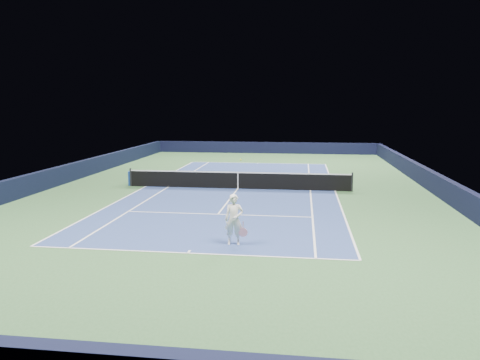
# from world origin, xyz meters

# --- Properties ---
(ground) EXTENTS (40.00, 40.00, 0.00)m
(ground) POSITION_xyz_m (0.00, 0.00, 0.00)
(ground) COLOR #325A31
(ground) RESTS_ON ground
(wall_far) EXTENTS (22.00, 0.35, 1.10)m
(wall_far) POSITION_xyz_m (0.00, 19.82, 0.55)
(wall_far) COLOR black
(wall_far) RESTS_ON ground
(wall_right) EXTENTS (0.35, 40.00, 1.10)m
(wall_right) POSITION_xyz_m (10.82, 0.00, 0.55)
(wall_right) COLOR black
(wall_right) RESTS_ON ground
(wall_left) EXTENTS (0.35, 40.00, 1.10)m
(wall_left) POSITION_xyz_m (-10.82, 0.00, 0.55)
(wall_left) COLOR black
(wall_left) RESTS_ON ground
(court_surface) EXTENTS (10.97, 23.77, 0.01)m
(court_surface) POSITION_xyz_m (0.00, 0.00, 0.00)
(court_surface) COLOR navy
(court_surface) RESTS_ON ground
(baseline_far) EXTENTS (10.97, 0.08, 0.00)m
(baseline_far) POSITION_xyz_m (0.00, 11.88, 0.01)
(baseline_far) COLOR white
(baseline_far) RESTS_ON ground
(baseline_near) EXTENTS (10.97, 0.08, 0.00)m
(baseline_near) POSITION_xyz_m (0.00, -11.88, 0.01)
(baseline_near) COLOR white
(baseline_near) RESTS_ON ground
(sideline_doubles_right) EXTENTS (0.08, 23.77, 0.00)m
(sideline_doubles_right) POSITION_xyz_m (5.49, 0.00, 0.01)
(sideline_doubles_right) COLOR white
(sideline_doubles_right) RESTS_ON ground
(sideline_doubles_left) EXTENTS (0.08, 23.77, 0.00)m
(sideline_doubles_left) POSITION_xyz_m (-5.49, 0.00, 0.01)
(sideline_doubles_left) COLOR white
(sideline_doubles_left) RESTS_ON ground
(sideline_singles_right) EXTENTS (0.08, 23.77, 0.00)m
(sideline_singles_right) POSITION_xyz_m (4.12, 0.00, 0.01)
(sideline_singles_right) COLOR white
(sideline_singles_right) RESTS_ON ground
(sideline_singles_left) EXTENTS (0.08, 23.77, 0.00)m
(sideline_singles_left) POSITION_xyz_m (-4.12, 0.00, 0.01)
(sideline_singles_left) COLOR white
(sideline_singles_left) RESTS_ON ground
(service_line_far) EXTENTS (8.23, 0.08, 0.00)m
(service_line_far) POSITION_xyz_m (0.00, 6.40, 0.01)
(service_line_far) COLOR white
(service_line_far) RESTS_ON ground
(service_line_near) EXTENTS (8.23, 0.08, 0.00)m
(service_line_near) POSITION_xyz_m (0.00, -6.40, 0.01)
(service_line_near) COLOR white
(service_line_near) RESTS_ON ground
(center_service_line) EXTENTS (0.08, 12.80, 0.00)m
(center_service_line) POSITION_xyz_m (0.00, 0.00, 0.01)
(center_service_line) COLOR white
(center_service_line) RESTS_ON ground
(center_mark_far) EXTENTS (0.08, 0.30, 0.00)m
(center_mark_far) POSITION_xyz_m (0.00, 11.73, 0.01)
(center_mark_far) COLOR white
(center_mark_far) RESTS_ON ground
(center_mark_near) EXTENTS (0.08, 0.30, 0.00)m
(center_mark_near) POSITION_xyz_m (0.00, -11.73, 0.01)
(center_mark_near) COLOR white
(center_mark_near) RESTS_ON ground
(tennis_net) EXTENTS (12.90, 0.10, 1.07)m
(tennis_net) POSITION_xyz_m (0.00, 0.00, 0.50)
(tennis_net) COLOR black
(tennis_net) RESTS_ON ground
(sponsor_cube) EXTENTS (0.60, 0.55, 0.84)m
(sponsor_cube) POSITION_xyz_m (-6.40, 0.41, 0.42)
(sponsor_cube) COLOR #1B40A6
(sponsor_cube) RESTS_ON ground
(tennis_player) EXTENTS (0.82, 1.28, 2.86)m
(tennis_player) POSITION_xyz_m (1.36, -10.72, 0.88)
(tennis_player) COLOR white
(tennis_player) RESTS_ON ground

